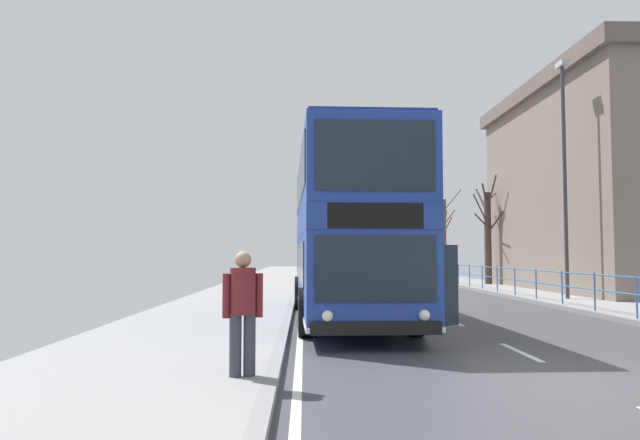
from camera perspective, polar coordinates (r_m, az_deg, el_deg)
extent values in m
cube|color=#404045|center=(9.06, 24.57, -14.34)|extent=(8.40, 140.00, 0.06)
cube|color=silver|center=(11.41, 18.71, -11.93)|extent=(0.12, 2.00, 0.00)
cube|color=silver|center=(15.97, 12.68, -9.50)|extent=(0.12, 2.00, 0.00)
cube|color=silver|center=(20.64, 9.39, -8.11)|extent=(0.12, 2.00, 0.00)
cube|color=silver|center=(25.35, 7.33, -7.22)|extent=(0.12, 2.00, 0.00)
cube|color=silver|center=(30.10, 5.92, -6.61)|extent=(0.12, 2.00, 0.00)
cube|color=silver|center=(34.86, 4.90, -6.16)|extent=(0.12, 2.00, 0.00)
cube|color=silver|center=(39.62, 4.13, -5.82)|extent=(0.12, 2.00, 0.00)
cube|color=silver|center=(44.40, 3.52, -5.55)|extent=(0.12, 2.00, 0.00)
cube|color=silver|center=(49.18, 3.03, -5.33)|extent=(0.12, 2.00, 0.00)
cube|color=silver|center=(53.96, 2.63, -5.15)|extent=(0.12, 2.00, 0.00)
cube|color=silver|center=(58.75, 2.29, -5.00)|extent=(0.12, 2.00, 0.00)
cube|color=silver|center=(8.19, -2.18, -15.62)|extent=(0.12, 133.00, 0.00)
cube|color=gray|center=(8.18, -4.72, -15.14)|extent=(0.20, 140.00, 0.14)
cube|color=gray|center=(8.56, -19.37, -14.44)|extent=(4.00, 140.00, 0.14)
cube|color=navy|center=(15.69, 2.58, -5.05)|extent=(2.75, 10.42, 1.84)
cube|color=navy|center=(15.70, 2.57, -0.81)|extent=(2.77, 10.47, 0.48)
cube|color=navy|center=(15.79, 2.56, 3.11)|extent=(2.75, 10.42, 1.68)
cube|color=navy|center=(15.91, 2.55, 6.27)|extent=(2.67, 10.11, 0.08)
cube|color=#19232D|center=(10.54, 5.40, -4.69)|extent=(2.16, 0.09, 1.18)
cube|color=black|center=(10.55, 5.37, 0.42)|extent=(1.72, 0.08, 0.46)
cube|color=#19232D|center=(10.68, 5.34, 6.21)|extent=(2.16, 0.09, 1.28)
cube|color=black|center=(10.61, 5.43, -10.33)|extent=(2.33, 0.15, 0.24)
cube|color=silver|center=(15.74, 2.59, -8.18)|extent=(2.78, 10.48, 0.10)
cube|color=#19232D|center=(16.12, 6.89, -4.06)|extent=(0.25, 8.07, 0.96)
cube|color=#19232D|center=(15.97, 7.00, 3.37)|extent=(0.29, 9.32, 1.01)
cube|color=#19232D|center=(15.87, -1.98, -4.10)|extent=(0.25, 8.07, 0.96)
cube|color=#19232D|center=(15.72, -1.95, 3.45)|extent=(0.29, 9.32, 1.01)
sphere|color=white|center=(10.73, 10.03, -9.03)|extent=(0.21, 0.21, 0.20)
sphere|color=white|center=(10.48, 0.72, -9.22)|extent=(0.21, 0.21, 0.20)
cube|color=#19232D|center=(11.90, 11.88, -6.16)|extent=(0.67, 0.51, 1.58)
cube|color=black|center=(12.11, 9.94, -6.13)|extent=(0.13, 0.90, 1.58)
cylinder|color=black|center=(12.98, 9.16, -8.70)|extent=(0.33, 1.05, 1.04)
cylinder|color=black|center=(12.70, -1.41, -8.86)|extent=(0.33, 1.05, 1.04)
cylinder|color=black|center=(19.12, 5.14, -6.97)|extent=(0.33, 1.05, 1.04)
cylinder|color=black|center=(18.93, -1.99, -7.02)|extent=(0.33, 1.05, 1.04)
cylinder|color=#386BA8|center=(16.89, 28.18, -6.55)|extent=(0.05, 0.05, 1.08)
cylinder|color=#386BA8|center=(18.79, 24.92, -6.26)|extent=(0.05, 0.05, 1.08)
cylinder|color=#386BA8|center=(20.73, 22.27, -6.02)|extent=(0.05, 0.05, 1.08)
cylinder|color=#386BA8|center=(22.71, 20.08, -5.80)|extent=(0.05, 0.05, 1.08)
cylinder|color=#386BA8|center=(24.72, 18.24, -5.62)|extent=(0.05, 0.05, 1.08)
cylinder|color=#386BA8|center=(26.76, 16.69, -5.46)|extent=(0.05, 0.05, 1.08)
cylinder|color=#386BA8|center=(28.80, 15.35, -5.31)|extent=(0.05, 0.05, 1.08)
cylinder|color=#386BA8|center=(30.87, 14.19, -5.19)|extent=(0.05, 0.05, 1.08)
cylinder|color=#386BA8|center=(32.94, 13.18, -5.08)|extent=(0.05, 0.05, 1.08)
cylinder|color=#386BA8|center=(35.02, 12.29, -4.98)|extent=(0.05, 0.05, 1.08)
cylinder|color=#386BA8|center=(37.11, 11.50, -4.89)|extent=(0.05, 0.05, 1.08)
cylinder|color=#386BA8|center=(39.21, 10.79, -4.81)|extent=(0.05, 0.05, 1.08)
cylinder|color=#386BA8|center=(41.31, 10.16, -4.73)|extent=(0.05, 0.05, 1.08)
cylinder|color=#386BA8|center=(24.71, 18.22, -4.49)|extent=(0.04, 34.38, 0.04)
cylinder|color=#386BA8|center=(24.72, 18.24, -5.49)|extent=(0.04, 34.38, 0.04)
cylinder|color=#383842|center=(8.05, -8.15, -11.73)|extent=(0.19, 0.19, 0.85)
cylinder|color=#383842|center=(8.07, -6.80, -11.71)|extent=(0.19, 0.19, 0.85)
cylinder|color=maroon|center=(7.99, -7.43, -6.79)|extent=(0.41, 0.41, 0.62)
cylinder|color=maroon|center=(7.96, -9.02, -7.22)|extent=(0.12, 0.12, 0.58)
cylinder|color=maroon|center=(8.03, -5.87, -7.21)|extent=(0.12, 0.12, 0.58)
sphere|color=tan|center=(7.97, -7.41, -3.79)|extent=(0.27, 0.27, 0.22)
cylinder|color=#38383D|center=(23.52, 22.50, 3.43)|extent=(0.14, 0.14, 8.53)
cube|color=#B2B2AD|center=(24.40, 22.26, 13.72)|extent=(0.28, 0.60, 0.20)
cylinder|color=#423328|center=(33.34, 15.85, -1.68)|extent=(0.38, 0.38, 4.96)
cylinder|color=#423328|center=(32.90, 15.19, 1.01)|extent=(1.08, 0.89, 1.60)
cylinder|color=#423328|center=(33.03, 16.55, -0.18)|extent=(0.72, 1.03, 1.22)
cylinder|color=#423328|center=(33.95, 15.30, 1.77)|extent=(0.39, 1.22, 1.48)
cylinder|color=#423328|center=(33.19, 15.58, 2.36)|extent=(0.54, 0.63, 1.22)
cylinder|color=#423328|center=(34.16, 16.70, 2.68)|extent=(1.49, 0.98, 1.33)
cylinder|color=#423328|center=(32.85, 16.19, 2.54)|extent=(0.15, 1.44, 1.76)
cylinder|color=#423328|center=(32.96, 15.25, -0.03)|extent=(0.97, 0.70, 0.76)
cylinder|color=brown|center=(41.08, 11.84, -1.75)|extent=(0.33, 0.33, 5.34)
cylinder|color=brown|center=(41.49, 11.58, -0.18)|extent=(0.30, 0.91, 1.49)
cylinder|color=brown|center=(40.95, 12.61, 1.88)|extent=(1.09, 0.90, 1.44)
cylinder|color=brown|center=(41.44, 11.17, 0.74)|extent=(0.89, 0.84, 1.09)
cylinder|color=brown|center=(41.96, 12.34, 0.26)|extent=(1.23, 1.51, 1.17)
cylinder|color=brown|center=(40.75, 10.80, -0.11)|extent=(1.63, 0.49, 1.09)
cylinder|color=brown|center=(40.37, 12.20, -0.50)|extent=(0.26, 1.61, 1.05)
cylinder|color=brown|center=(40.37, 11.95, 0.05)|extent=(0.28, 1.61, 1.12)
cube|color=slate|center=(47.84, 24.78, 1.43)|extent=(9.87, 13.95, 10.88)
cube|color=#5F534B|center=(48.63, 24.61, 8.24)|extent=(10.26, 14.50, 0.70)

